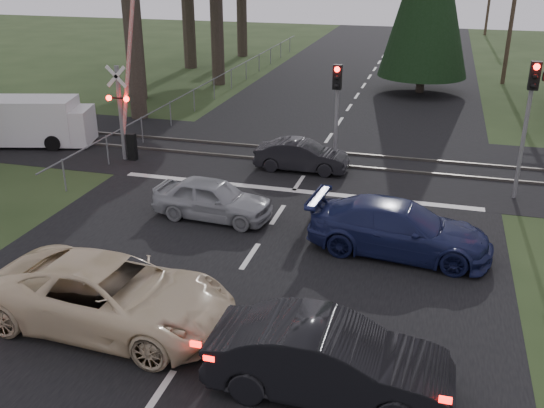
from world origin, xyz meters
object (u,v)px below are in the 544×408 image
(crossing_signal, at_px, (126,110))
(utility_pole_mid, at_px, (514,7))
(silver_car, at_px, (213,199))
(traffic_signal_right, at_px, (531,105))
(blue_sedan, at_px, (399,229))
(dark_car_far, at_px, (302,156))
(cream_coupe, at_px, (111,295))
(white_van, at_px, (32,121))
(dark_hatchback, at_px, (329,360))
(traffic_signal_center, at_px, (337,100))

(crossing_signal, height_order, utility_pole_mid, utility_pole_mid)
(crossing_signal, bearing_deg, silver_car, -40.43)
(traffic_signal_right, xyz_separation_m, blue_sedan, (-3.59, -5.11, -2.57))
(crossing_signal, relative_size, silver_car, 1.82)
(dark_car_far, bearing_deg, cream_coupe, 171.23)
(crossing_signal, distance_m, utility_pole_mid, 25.78)
(utility_pole_mid, relative_size, white_van, 1.62)
(utility_pole_mid, relative_size, blue_sedan, 1.77)
(crossing_signal, height_order, dark_hatchback, crossing_signal)
(traffic_signal_right, xyz_separation_m, dark_hatchback, (-4.40, -11.47, -2.55))
(traffic_signal_right, height_order, traffic_signal_center, traffic_signal_right)
(silver_car, bearing_deg, traffic_signal_right, -61.44)
(utility_pole_mid, xyz_separation_m, dark_car_far, (-8.72, -19.61, -4.13))
(crossing_signal, bearing_deg, white_van, 170.79)
(utility_pole_mid, bearing_deg, traffic_signal_center, -111.21)
(cream_coupe, bearing_deg, traffic_signal_right, -39.34)
(blue_sedan, bearing_deg, traffic_signal_right, -30.05)
(utility_pole_mid, xyz_separation_m, white_van, (-20.82, -19.39, -3.69))
(traffic_signal_center, relative_size, dark_car_far, 1.14)
(utility_pole_mid, distance_m, dark_hatchback, 32.68)
(dark_hatchback, relative_size, silver_car, 1.22)
(crossing_signal, xyz_separation_m, traffic_signal_right, (14.82, -0.31, 1.26))
(dark_hatchback, bearing_deg, traffic_signal_right, -20.92)
(traffic_signal_center, distance_m, silver_car, 6.55)
(crossing_signal, relative_size, blue_sedan, 1.37)
(silver_car, bearing_deg, cream_coupe, -176.24)
(traffic_signal_right, height_order, dark_car_far, traffic_signal_right)
(traffic_signal_center, distance_m, dark_hatchback, 13.02)
(dark_car_far, height_order, white_van, white_van)
(cream_coupe, relative_size, blue_sedan, 1.11)
(utility_pole_mid, distance_m, white_van, 28.69)
(traffic_signal_center, height_order, cream_coupe, traffic_signal_center)
(crossing_signal, xyz_separation_m, dark_hatchback, (10.42, -11.79, -1.29))
(utility_pole_mid, bearing_deg, crossing_signal, -127.97)
(utility_pole_mid, bearing_deg, white_van, -137.03)
(traffic_signal_center, distance_m, blue_sedan, 7.27)
(crossing_signal, height_order, traffic_signal_right, crossing_signal)
(cream_coupe, bearing_deg, dark_car_far, -5.91)
(utility_pole_mid, bearing_deg, traffic_signal_right, -92.66)
(utility_pole_mid, distance_m, cream_coupe, 32.99)
(traffic_signal_center, distance_m, utility_pole_mid, 20.82)
(cream_coupe, height_order, blue_sedan, cream_coupe)
(silver_car, distance_m, blue_sedan, 5.94)
(traffic_signal_right, height_order, white_van, traffic_signal_right)
(dark_car_far, bearing_deg, blue_sedan, -145.21)
(traffic_signal_center, height_order, blue_sedan, traffic_signal_center)
(cream_coupe, bearing_deg, white_van, 44.50)
(traffic_signal_center, bearing_deg, dark_car_far, -166.85)
(utility_pole_mid, height_order, cream_coupe, utility_pole_mid)
(traffic_signal_center, relative_size, silver_car, 1.07)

